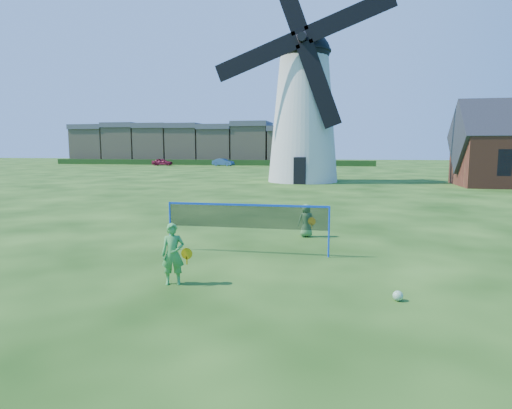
{
  "coord_description": "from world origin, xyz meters",
  "views": [
    {
      "loc": [
        2.72,
        -12.58,
        3.25
      ],
      "look_at": [
        0.2,
        0.5,
        1.5
      ],
      "focal_mm": 30.36,
      "sensor_mm": 36.0,
      "label": 1
    }
  ],
  "objects_px": {
    "windmill": "(304,108)",
    "play_ball": "(398,296)",
    "badminton_net": "(247,217)",
    "car_left": "(162,162)",
    "player_boy": "(306,220)",
    "car_right": "(223,162)",
    "player_girl": "(173,254)"
  },
  "relations": [
    {
      "from": "windmill",
      "to": "play_ball",
      "type": "bearing_deg",
      "value": -81.64
    },
    {
      "from": "badminton_net",
      "to": "car_left",
      "type": "relative_size",
      "value": 1.34
    },
    {
      "from": "windmill",
      "to": "player_boy",
      "type": "relative_size",
      "value": 16.93
    },
    {
      "from": "windmill",
      "to": "car_left",
      "type": "height_order",
      "value": "windmill"
    },
    {
      "from": "badminton_net",
      "to": "car_right",
      "type": "distance_m",
      "value": 65.05
    },
    {
      "from": "windmill",
      "to": "player_girl",
      "type": "relative_size",
      "value": 13.96
    },
    {
      "from": "badminton_net",
      "to": "car_right",
      "type": "height_order",
      "value": "badminton_net"
    },
    {
      "from": "player_girl",
      "to": "windmill",
      "type": "bearing_deg",
      "value": 72.47
    },
    {
      "from": "windmill",
      "to": "car_right",
      "type": "height_order",
      "value": "windmill"
    },
    {
      "from": "badminton_net",
      "to": "car_right",
      "type": "relative_size",
      "value": 1.28
    },
    {
      "from": "car_left",
      "to": "windmill",
      "type": "bearing_deg",
      "value": -145.29
    },
    {
      "from": "badminton_net",
      "to": "player_girl",
      "type": "bearing_deg",
      "value": -108.06
    },
    {
      "from": "windmill",
      "to": "car_right",
      "type": "bearing_deg",
      "value": 116.88
    },
    {
      "from": "badminton_net",
      "to": "player_boy",
      "type": "bearing_deg",
      "value": 60.78
    },
    {
      "from": "car_right",
      "to": "play_ball",
      "type": "bearing_deg",
      "value": -148.41
    },
    {
      "from": "player_boy",
      "to": "player_girl",
      "type": "bearing_deg",
      "value": 45.31
    },
    {
      "from": "player_girl",
      "to": "car_left",
      "type": "bearing_deg",
      "value": 96.38
    },
    {
      "from": "player_boy",
      "to": "play_ball",
      "type": "height_order",
      "value": "player_boy"
    },
    {
      "from": "play_ball",
      "to": "badminton_net",
      "type": "bearing_deg",
      "value": 139.35
    },
    {
      "from": "player_boy",
      "to": "car_left",
      "type": "xyz_separation_m",
      "value": [
        -30.73,
        59.02,
        0.03
      ]
    },
    {
      "from": "player_boy",
      "to": "car_left",
      "type": "distance_m",
      "value": 66.54
    },
    {
      "from": "car_right",
      "to": "badminton_net",
      "type": "bearing_deg",
      "value": -150.84
    },
    {
      "from": "windmill",
      "to": "car_right",
      "type": "xyz_separation_m",
      "value": [
        -17.05,
        33.63,
        -6.31
      ]
    },
    {
      "from": "car_left",
      "to": "car_right",
      "type": "distance_m",
      "value": 11.38
    },
    {
      "from": "player_girl",
      "to": "car_right",
      "type": "height_order",
      "value": "player_girl"
    },
    {
      "from": "badminton_net",
      "to": "car_left",
      "type": "bearing_deg",
      "value": 115.19
    },
    {
      "from": "player_girl",
      "to": "play_ball",
      "type": "height_order",
      "value": "player_girl"
    },
    {
      "from": "badminton_net",
      "to": "windmill",
      "type": "bearing_deg",
      "value": 91.41
    },
    {
      "from": "badminton_net",
      "to": "play_ball",
      "type": "relative_size",
      "value": 22.95
    },
    {
      "from": "player_girl",
      "to": "play_ball",
      "type": "relative_size",
      "value": 6.73
    },
    {
      "from": "car_right",
      "to": "car_left",
      "type": "bearing_deg",
      "value": 106.74
    },
    {
      "from": "windmill",
      "to": "play_ball",
      "type": "xyz_separation_m",
      "value": [
        4.77,
        -32.43,
        -6.85
      ]
    }
  ]
}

